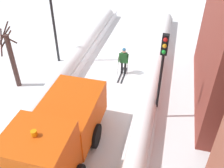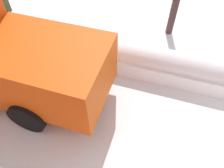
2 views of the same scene
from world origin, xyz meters
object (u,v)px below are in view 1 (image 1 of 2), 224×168
Objects in this scene: skier at (124,60)px; traffic_light_pole at (162,64)px; bare_tree_near at (12,59)px; street_lamp at (52,9)px; plow_truck at (58,135)px.

traffic_light_pole is at bearing 124.01° from skier.
bare_tree_near is at bearing 25.97° from skier.
bare_tree_near is (1.15, 3.25, -1.81)m from street_lamp.
bare_tree_near is (5.80, 2.83, 0.82)m from skier.
plow_truck reaches higher than skier.
street_lamp is at bearing -29.67° from traffic_light_pole.
plow_truck is 6.39m from bare_tree_near.
bare_tree_near is (8.24, -0.79, -1.40)m from traffic_light_pole.
traffic_light_pole is 0.79× the size of street_lamp.
bare_tree_near is at bearing -42.53° from plow_truck.
skier is 0.47× the size of bare_tree_near.
street_lamp reaches higher than skier.
bare_tree_near reaches higher than plow_truck.
plow_truck is 1.30× the size of traffic_light_pole.
traffic_light_pole is (-2.44, 3.62, 2.22)m from skier.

